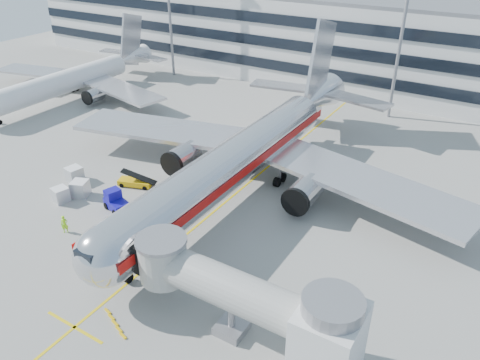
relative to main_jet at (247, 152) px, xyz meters
The scene contains 14 objects.
ground 12.46m from the main_jet, 90.00° to the right, with size 180.00×180.00×0.00m, color gray.
lead_in_line 4.57m from the main_jet, 90.00° to the right, with size 0.25×70.00×0.01m, color #E1BE0B.
stop_bar 26.07m from the main_jet, 90.00° to the right, with size 6.00×0.25×0.01m, color #E1BE0B.
main_jet is the anchor object (origin of this frame).
jet_bridge 23.18m from the main_jet, 58.30° to the right, with size 17.80×4.50×7.00m.
terminal 46.36m from the main_jet, 90.00° to the left, with size 150.00×24.25×15.60m.
light_mast_centre 33.08m from the main_jet, 75.20° to the left, with size 2.40×1.20×25.45m.
second_jet 42.86m from the main_jet, 165.02° to the left, with size 38.21×36.52×12.04m.
belt_loader 13.49m from the main_jet, 147.26° to the right, with size 4.22×2.63×1.98m.
baggage_tug 15.35m from the main_jet, 128.23° to the right, with size 3.28×2.55×2.19m.
cargo_container_left 20.67m from the main_jet, 151.08° to the right, with size 1.94×1.94×1.78m.
cargo_container_right 21.11m from the main_jet, 138.53° to the right, with size 1.87×1.87×1.64m.
cargo_container_front 19.15m from the main_jet, 141.15° to the right, with size 2.21×2.21×1.81m.
ramp_worker 20.72m from the main_jet, 120.85° to the right, with size 0.69×0.46×1.90m, color #97ED18.
Camera 1 is at (24.30, -29.23, 27.47)m, focal length 35.00 mm.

